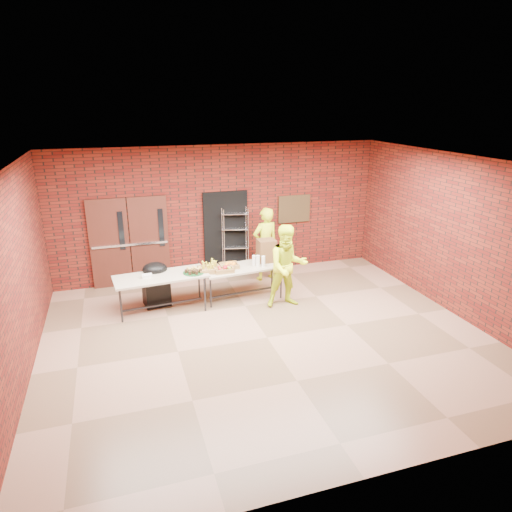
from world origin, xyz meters
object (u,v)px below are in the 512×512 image
(table_right, at_px, (243,269))
(volunteer_man, at_px, (288,266))
(volunteer_woman, at_px, (265,244))
(wire_rack, at_px, (235,242))
(coffee_dispenser, at_px, (266,251))
(covered_grill, at_px, (156,284))
(table_left, at_px, (161,279))

(table_right, height_order, volunteer_man, volunteer_man)
(table_right, relative_size, volunteer_woman, 1.03)
(wire_rack, xyz_separation_m, volunteer_man, (0.56, -2.10, 0.03))
(coffee_dispenser, bearing_deg, covered_grill, 179.43)
(wire_rack, relative_size, volunteer_woman, 0.96)
(table_left, height_order, table_right, table_left)
(covered_grill, bearing_deg, coffee_dispenser, -9.05)
(volunteer_woman, bearing_deg, coffee_dispenser, 61.23)
(wire_rack, distance_m, volunteer_man, 2.17)
(table_right, distance_m, coffee_dispenser, 0.71)
(table_left, height_order, coffee_dispenser, coffee_dispenser)
(wire_rack, distance_m, volunteer_woman, 0.80)
(table_left, relative_size, volunteer_man, 1.10)
(covered_grill, bearing_deg, volunteer_woman, 6.20)
(covered_grill, bearing_deg, wire_rack, 21.87)
(table_left, xyz_separation_m, covered_grill, (-0.09, 0.33, -0.23))
(table_right, xyz_separation_m, volunteer_man, (0.78, -0.67, 0.22))
(table_left, xyz_separation_m, table_right, (1.78, 0.12, -0.04))
(covered_grill, xyz_separation_m, volunteer_man, (2.65, -0.88, 0.41))
(wire_rack, relative_size, coffee_dispenser, 3.38)
(wire_rack, bearing_deg, coffee_dispenser, -59.78)
(covered_grill, distance_m, volunteer_man, 2.82)
(coffee_dispenser, distance_m, covered_grill, 2.52)
(table_right, distance_m, volunteer_man, 1.06)
(volunteer_man, bearing_deg, coffee_dispenser, 106.09)
(coffee_dispenser, height_order, volunteer_woman, volunteer_woman)
(coffee_dispenser, xyz_separation_m, volunteer_woman, (0.22, 0.73, -0.09))
(coffee_dispenser, bearing_deg, table_left, -172.81)
(table_right, xyz_separation_m, coffee_dispenser, (0.61, 0.18, 0.31))
(wire_rack, bearing_deg, volunteer_man, -61.92)
(volunteer_woman, relative_size, volunteer_man, 1.01)
(covered_grill, bearing_deg, table_right, -14.74)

